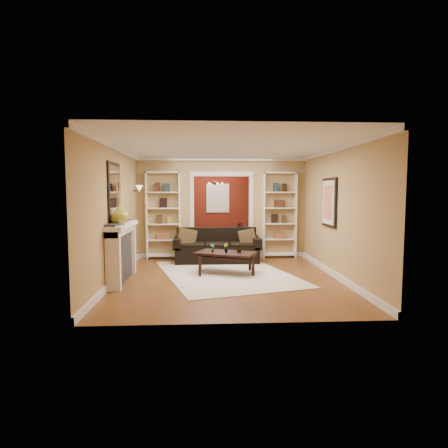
{
  "coord_description": "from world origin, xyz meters",
  "views": [
    {
      "loc": [
        -0.48,
        -8.93,
        1.8
      ],
      "look_at": [
        -0.04,
        -0.8,
        1.08
      ],
      "focal_mm": 30.0,
      "sensor_mm": 36.0,
      "label": 1
    }
  ],
  "objects": [
    {
      "name": "dining_window",
      "position": [
        0.0,
        3.93,
        1.55
      ],
      "size": [
        0.78,
        0.03,
        0.98
      ],
      "primitive_type": "cube",
      "color": "#8CA5CC",
      "rests_on": "wall_back"
    },
    {
      "name": "chandelier",
      "position": [
        0.0,
        2.7,
        2.02
      ],
      "size": [
        0.5,
        0.5,
        0.3
      ],
      "primitive_type": "cube",
      "color": "#342217",
      "rests_on": "ceiling"
    },
    {
      "name": "plant_right",
      "position": [
        0.28,
        -0.91,
        0.57
      ],
      "size": [
        0.15,
        0.15,
        0.19
      ],
      "primitive_type": "imported",
      "rotation": [
        0.0,
        0.0,
        3.99
      ],
      "color": "#336626",
      "rests_on": "coffee_table"
    },
    {
      "name": "coffee_table",
      "position": [
        -0.01,
        -0.91,
        0.24
      ],
      "size": [
        1.41,
        1.12,
        0.47
      ],
      "primitive_type": "cube",
      "rotation": [
        0.0,
        0.0,
        -0.42
      ],
      "color": "black",
      "rests_on": "floor"
    },
    {
      "name": "framed_art",
      "position": [
        2.21,
        -1.0,
        1.55
      ],
      "size": [
        0.04,
        0.85,
        1.05
      ],
      "primitive_type": "cube",
      "color": "black",
      "rests_on": "wall_right"
    },
    {
      "name": "wall_front",
      "position": [
        0.0,
        -4.0,
        1.35
      ],
      "size": [
        8.0,
        0.0,
        8.0
      ],
      "primitive_type": "plane",
      "rotation": [
        -1.57,
        0.0,
        0.0
      ],
      "color": "tan",
      "rests_on": "ground"
    },
    {
      "name": "bookshelf_left",
      "position": [
        -1.55,
        1.03,
        1.15
      ],
      "size": [
        0.9,
        0.3,
        2.3
      ],
      "primitive_type": "cube",
      "color": "white",
      "rests_on": "floor"
    },
    {
      "name": "pillow_left",
      "position": [
        -0.92,
        0.43,
        0.65
      ],
      "size": [
        0.48,
        0.29,
        0.47
      ],
      "primitive_type": "cube",
      "rotation": [
        0.0,
        0.0,
        0.35
      ],
      "color": "brown",
      "rests_on": "sofa"
    },
    {
      "name": "red_back_panel",
      "position": [
        0.0,
        3.97,
        1.32
      ],
      "size": [
        4.44,
        0.04,
        2.64
      ],
      "primitive_type": "cube",
      "color": "maroon",
      "rests_on": "floor"
    },
    {
      "name": "floor",
      "position": [
        0.0,
        0.0,
        0.0
      ],
      "size": [
        8.0,
        8.0,
        0.0
      ],
      "primitive_type": "plane",
      "color": "brown",
      "rests_on": "ground"
    },
    {
      "name": "dining_chair_ne",
      "position": [
        0.42,
        2.41,
        0.43
      ],
      "size": [
        0.47,
        0.47,
        0.86
      ],
      "primitive_type": "cube",
      "rotation": [
        0.0,
        0.0,
        -1.69
      ],
      "color": "black",
      "rests_on": "floor"
    },
    {
      "name": "sofa",
      "position": [
        -0.15,
        0.45,
        0.42
      ],
      "size": [
        2.17,
        0.94,
        0.85
      ],
      "primitive_type": "cube",
      "color": "black",
      "rests_on": "floor"
    },
    {
      "name": "ceiling",
      "position": [
        0.0,
        0.0,
        2.7
      ],
      "size": [
        8.0,
        8.0,
        0.0
      ],
      "primitive_type": "plane",
      "rotation": [
        3.14,
        0.0,
        0.0
      ],
      "color": "white",
      "rests_on": "ground"
    },
    {
      "name": "bookshelf_right",
      "position": [
        1.55,
        1.03,
        1.15
      ],
      "size": [
        0.9,
        0.3,
        2.3
      ],
      "primitive_type": "cube",
      "color": "white",
      "rests_on": "floor"
    },
    {
      "name": "dining_table",
      "position": [
        -0.13,
        2.71,
        0.28
      ],
      "size": [
        1.6,
        0.89,
        0.56
      ],
      "primitive_type": "imported",
      "rotation": [
        0.0,
        0.0,
        1.57
      ],
      "color": "black",
      "rests_on": "floor"
    },
    {
      "name": "fireplace",
      "position": [
        -2.09,
        -1.5,
        0.58
      ],
      "size": [
        0.32,
        1.7,
        1.16
      ],
      "primitive_type": "cube",
      "color": "white",
      "rests_on": "floor"
    },
    {
      "name": "dining_chair_se",
      "position": [
        0.42,
        3.01,
        0.4
      ],
      "size": [
        0.48,
        0.48,
        0.79
      ],
      "primitive_type": "cube",
      "rotation": [
        0.0,
        0.0,
        -1.83
      ],
      "color": "black",
      "rests_on": "floor"
    },
    {
      "name": "dining_chair_sw",
      "position": [
        -0.68,
        3.01,
        0.44
      ],
      "size": [
        0.55,
        0.55,
        0.88
      ],
      "primitive_type": "cube",
      "rotation": [
        0.0,
        0.0,
        1.88
      ],
      "color": "black",
      "rests_on": "floor"
    },
    {
      "name": "wall_sconce",
      "position": [
        -2.15,
        0.55,
        1.83
      ],
      "size": [
        0.18,
        0.18,
        0.22
      ],
      "primitive_type": "cube",
      "color": "#FFE0A5",
      "rests_on": "wall_left"
    },
    {
      "name": "vase",
      "position": [
        -2.09,
        -1.77,
        1.36
      ],
      "size": [
        0.45,
        0.45,
        0.41
      ],
      "primitive_type": "imported",
      "rotation": [
        0.0,
        0.0,
        0.16
      ],
      "color": "#9B9F33",
      "rests_on": "fireplace"
    },
    {
      "name": "pillow_right",
      "position": [
        0.62,
        0.43,
        0.62
      ],
      "size": [
        0.42,
        0.17,
        0.41
      ],
      "primitive_type": "cube",
      "rotation": [
        0.0,
        0.0,
        -0.13
      ],
      "color": "brown",
      "rests_on": "sofa"
    },
    {
      "name": "wall_back",
      "position": [
        0.0,
        4.0,
        1.35
      ],
      "size": [
        8.0,
        0.0,
        8.0
      ],
      "primitive_type": "plane",
      "rotation": [
        1.57,
        0.0,
        0.0
      ],
      "color": "tan",
      "rests_on": "ground"
    },
    {
      "name": "plant_left",
      "position": [
        -0.3,
        -0.91,
        0.57
      ],
      "size": [
        0.11,
        0.09,
        0.19
      ],
      "primitive_type": "imported",
      "rotation": [
        0.0,
        0.0,
        0.27
      ],
      "color": "#336626",
      "rests_on": "coffee_table"
    },
    {
      "name": "mirror",
      "position": [
        -2.23,
        -1.5,
        1.8
      ],
      "size": [
        0.03,
        0.95,
        1.1
      ],
      "primitive_type": "cube",
      "color": "silver",
      "rests_on": "wall_left"
    },
    {
      "name": "plant_center",
      "position": [
        -0.01,
        -0.91,
        0.57
      ],
      "size": [
        0.13,
        0.14,
        0.19
      ],
      "primitive_type": "imported",
      "rotation": [
        0.0,
        0.0,
        2.17
      ],
      "color": "#336626",
      "rests_on": "coffee_table"
    },
    {
      "name": "dining_chair_nw",
      "position": [
        -0.68,
        2.41,
        0.43
      ],
      "size": [
        0.49,
        0.49,
        0.86
      ],
      "primitive_type": "cube",
      "rotation": [
        0.0,
        0.0,
        1.42
      ],
      "color": "black",
      "rests_on": "floor"
    },
    {
      "name": "wall_right",
      "position": [
        2.25,
        0.0,
        1.35
      ],
      "size": [
        0.0,
        8.0,
        8.0
      ],
      "primitive_type": "plane",
      "rotation": [
        1.57,
        0.0,
        -1.57
      ],
      "color": "tan",
      "rests_on": "ground"
    },
    {
      "name": "area_rug",
      "position": [
        -0.01,
        -0.9,
        0.01
      ],
      "size": [
        3.38,
        4.08,
        0.01
      ],
      "primitive_type": "cube",
      "rotation": [
        0.0,
        0.0,
        0.28
      ],
      "color": "beige",
      "rests_on": "floor"
    },
    {
      "name": "partition_wall",
      "position": [
        0.0,
        1.2,
        1.35
      ],
      "size": [
        4.5,
        0.15,
        2.7
      ],
      "primitive_type": "cube",
      "color": "tan",
      "rests_on": "floor"
    },
    {
      "name": "wall_left",
      "position": [
        -2.25,
        0.0,
        1.35
      ],
      "size": [
        0.0,
        8.0,
        8.0
      ],
      "primitive_type": "plane",
      "rotation": [
        1.57,
        0.0,
        1.57
      ],
      "color": "tan",
      "rests_on": "ground"
    }
  ]
}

